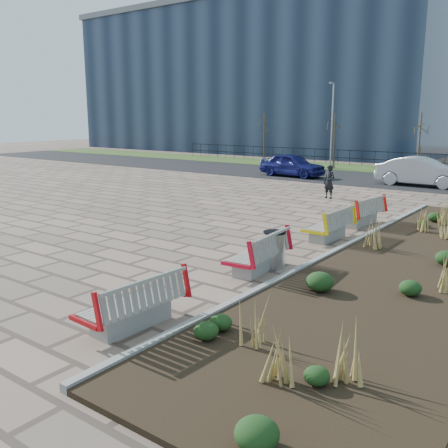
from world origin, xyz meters
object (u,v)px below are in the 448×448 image
Objects in this scene: bench_a at (131,301)px; pedestrian at (329,182)px; bench_c at (328,224)px; car_blue at (292,165)px; bench_b at (256,252)px; car_silver at (422,172)px; bench_d at (361,211)px; litter_bin at (274,250)px; lamp_west at (332,127)px.

pedestrian is (-3.44, 15.69, 0.28)m from bench_a.
bench_a is at bearing -89.14° from bench_c.
pedestrian reaches higher than bench_c.
bench_a is at bearing -153.50° from car_blue.
bench_c is (0.00, 8.27, 0.00)m from bench_a.
bench_b is 0.44× the size of car_silver.
bench_a is at bearing -83.95° from bench_d.
bench_a is at bearing -92.12° from litter_bin.
bench_d is at bearing 93.20° from bench_a.
bench_b and bench_c have the same top height.
bench_a is 29.37m from lamp_west.
bench_d is at bearing -173.68° from car_silver.
pedestrian is at bearing 105.55° from bench_a.
bench_c is at bearing 84.92° from bench_b.
car_blue is at bearing 142.14° from pedestrian.
bench_a is at bearing -65.94° from pedestrian.
litter_bin is 0.59× the size of pedestrian.
car_blue is at bearing 117.73° from litter_bin.
bench_c is 21.69m from lamp_west.
car_silver is (-1.32, 17.83, 0.35)m from litter_bin.
pedestrian is 0.26× the size of lamp_west.
litter_bin is at bearing -82.34° from bench_d.
car_silver reaches higher than bench_d.
litter_bin is (0.17, -6.21, -0.04)m from bench_d.
car_blue reaches higher than bench_b.
litter_bin is 17.88m from car_silver.
pedestrian is at bearing 131.96° from bench_d.
bench_c is at bearing -53.45° from pedestrian.
car_silver is at bearing 88.48° from bench_b.
bench_d is 11.67m from car_silver.
bench_a is 10.95m from bench_d.
car_silver is (-1.14, 11.61, 0.31)m from bench_d.
bench_d is 19.31m from lamp_west.
bench_a is 24.04m from car_blue.
litter_bin is at bearing -86.30° from bench_c.
car_blue is 7.91m from car_silver.
lamp_west reaches higher than car_blue.
bench_b is 1.35× the size of pedestrian.
litter_bin is at bearing 67.54° from bench_b.
lamp_west is at bearing 3.92° from car_blue.
lamp_west is at bearing 111.11° from bench_a.
lamp_west is at bearing 124.09° from bench_d.
litter_bin is 25.00m from lamp_west.
bench_c is 1.00× the size of bench_d.
pedestrian reaches higher than car_blue.
litter_bin is 19.82m from car_blue.
pedestrian is 7.24m from car_silver.
pedestrian is at bearing 108.24° from litter_bin.
bench_b is 0.49× the size of car_blue.
car_silver is at bearing 94.23° from litter_bin.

